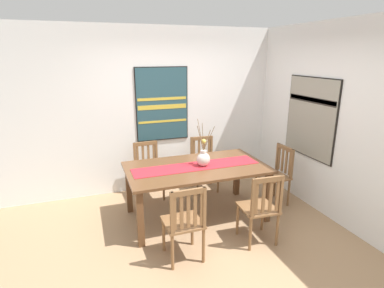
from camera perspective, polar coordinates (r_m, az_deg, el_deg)
The scene contains 13 objects.
ground_plane at distance 4.12m, azimuth 3.49°, elevation -17.19°, with size 6.40×6.40×0.03m, color #A37F5B.
wall_back at distance 5.28m, azimuth -4.18°, elevation 6.36°, with size 6.40×0.12×2.70m, color white.
wall_side at distance 4.61m, azimuth 25.68°, elevation 3.32°, with size 0.12×6.40×2.70m, color white.
dining_table at distance 4.31m, azimuth 0.80°, elevation -5.34°, with size 1.93×1.07×0.77m.
table_runner at distance 4.27m, azimuth 0.81°, elevation -4.11°, with size 1.77×0.36×0.01m, color #B7232D.
centerpiece_vase at distance 4.24m, azimuth 2.12°, elevation -2.59°, with size 0.23×0.20×0.65m.
chair_0 at distance 3.88m, azimuth 12.56°, elevation -11.36°, with size 0.44×0.44×0.92m.
chair_1 at distance 4.96m, azimuth 15.32°, elevation -5.34°, with size 0.43×0.43×0.91m.
chair_2 at distance 5.04m, azimuth -8.11°, elevation -4.61°, with size 0.44×0.44×0.90m.
chair_3 at distance 3.49m, azimuth -1.38°, elevation -14.15°, with size 0.43×0.43×0.92m.
chair_4 at distance 5.29m, azimuth 2.18°, elevation -3.42°, with size 0.45×0.45×0.90m.
painting_on_back_wall at distance 5.16m, azimuth -5.56°, elevation 7.33°, with size 0.88×0.05×1.21m.
painting_on_side_wall at distance 4.91m, azimuth 21.13°, elevation 4.60°, with size 0.05×1.03×1.19m.
Camera 1 is at (-1.37, -3.15, 2.26)m, focal length 28.81 mm.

